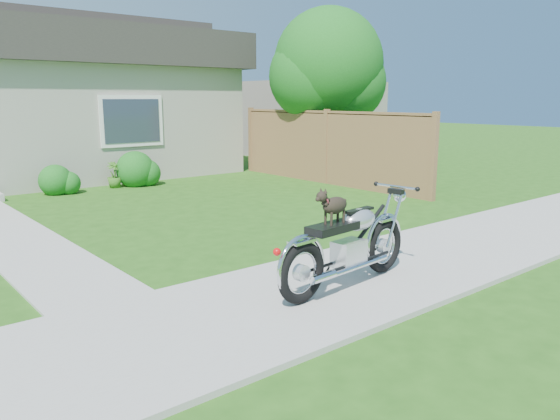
% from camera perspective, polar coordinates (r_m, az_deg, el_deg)
% --- Properties ---
extents(ground, '(80.00, 80.00, 0.00)m').
position_cam_1_polar(ground, '(5.99, -0.15, -9.58)').
color(ground, '#235114').
rests_on(ground, ground).
extents(sidewalk, '(24.00, 2.20, 0.04)m').
position_cam_1_polar(sidewalk, '(5.99, -0.15, -9.40)').
color(sidewalk, '#9E9B93').
rests_on(sidewalk, ground).
extents(walkway, '(1.20, 8.00, 0.03)m').
position_cam_1_polar(walkway, '(9.78, -26.44, -2.34)').
color(walkway, '#9E9B93').
rests_on(walkway, ground).
extents(fence, '(0.12, 6.62, 1.90)m').
position_cam_1_polar(fence, '(14.14, 4.87, 6.57)').
color(fence, brown).
rests_on(fence, ground).
extents(tree_near, '(3.01, 3.01, 4.61)m').
position_cam_1_polar(tree_near, '(15.55, 5.59, 14.46)').
color(tree_near, '#3D2B1C').
rests_on(tree_near, ground).
extents(tree_far, '(2.90, 2.89, 4.43)m').
position_cam_1_polar(tree_far, '(19.72, 6.67, 13.46)').
color(tree_far, '#3D2B1C').
rests_on(tree_far, ground).
extents(potted_plant_right, '(0.39, 0.39, 0.64)m').
position_cam_1_polar(potted_plant_right, '(14.05, -16.93, 3.53)').
color(potted_plant_right, '#35691D').
rests_on(potted_plant_right, ground).
extents(motorcycle_with_dog, '(2.22, 0.60, 1.16)m').
position_cam_1_polar(motorcycle_with_dog, '(6.27, 7.20, -3.41)').
color(motorcycle_with_dog, black).
rests_on(motorcycle_with_dog, sidewalk).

